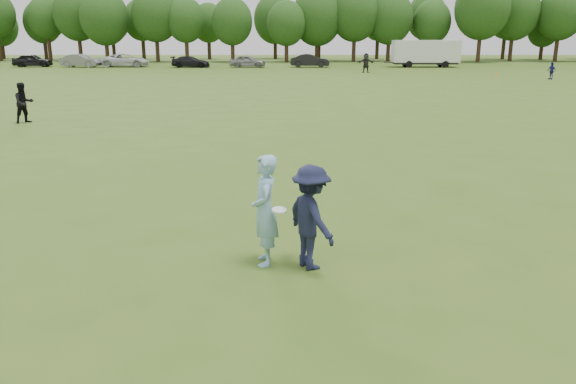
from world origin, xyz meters
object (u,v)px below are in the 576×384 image
player_far_a (24,103)px  car_b (81,61)px  cargo_trailer (426,52)px  player_far_d (366,63)px  field_cone (497,74)px  player_far_b (551,71)px  car_a (33,60)px  thrower (265,210)px  car_e (248,61)px  car_f (310,61)px  car_c (125,60)px  defender (311,217)px  car_d (191,62)px

player_far_a → car_b: 45.87m
player_far_a → cargo_trailer: (28.90, 44.31, 0.84)m
player_far_d → field_cone: (12.60, -3.67, -0.86)m
player_far_b → car_a: 58.53m
thrower → car_b: thrower is taller
car_b → car_e: size_ratio=1.10×
player_far_b → car_b: bearing=-130.1°
player_far_d → car_f: size_ratio=0.43×
car_e → field_cone: bearing=-111.5°
car_b → car_c: size_ratio=0.84×
defender → field_cone: 51.69m
player_far_b → car_d: (-35.75, 17.77, -0.09)m
car_b → player_far_d: bearing=-97.8°
defender → cargo_trailer: size_ratio=0.21×
field_cone → car_b: bearing=164.1°
thrower → field_cone: 51.85m
car_a → field_cone: 54.13m
car_d → player_far_b: bearing=-115.0°
car_c → field_cone: size_ratio=18.91×
car_a → player_far_a: bearing=-162.6°
player_far_d → car_c: bearing=166.0°
thrower → car_e: size_ratio=0.47×
cargo_trailer → field_cone: bearing=-73.2°
defender → car_d: defender is taller
defender → car_b: bearing=-7.5°
player_far_d → car_f: (-5.60, 9.54, -0.23)m
field_cone → car_c: bearing=161.5°
car_b → car_f: same height
car_e → defender: bearing=-169.7°
car_a → player_far_d: bearing=-110.3°
defender → car_b: (-26.04, 60.72, -0.16)m
player_far_a → car_c: size_ratio=0.33×
player_far_b → player_far_d: size_ratio=0.75×
player_far_b → player_far_d: 17.95m
player_far_b → car_b: (-49.28, 18.24, 0.02)m
car_d → cargo_trailer: cargo_trailer is taller
car_e → cargo_trailer: (21.69, 0.69, 1.04)m
defender → car_a: bearing=-3.0°
field_cone → player_far_d: bearing=163.7°
player_far_d → cargo_trailer: bearing=54.7°
defender → car_e: size_ratio=0.44×
thrower → car_d: bearing=-175.4°
player_far_a → car_d: bearing=43.3°
player_far_d → car_f: 11.06m
player_far_b → car_e: size_ratio=0.35×
car_e → car_f: size_ratio=0.91×
player_far_a → field_cone: player_far_a is taller
player_far_a → cargo_trailer: 52.91m
player_far_a → car_a: (-19.38, 44.48, -0.15)m
defender → player_far_a: (-12.81, 16.80, -0.01)m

